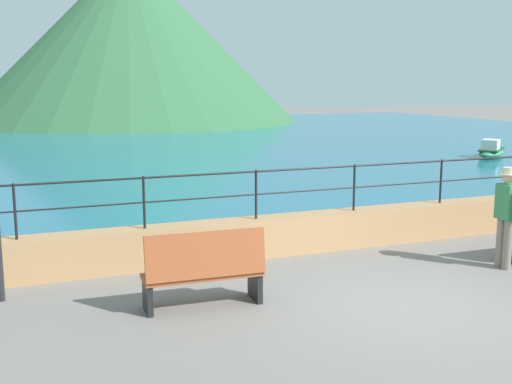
% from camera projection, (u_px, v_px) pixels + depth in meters
% --- Properties ---
extents(ground_plane, '(120.00, 120.00, 0.00)m').
position_uv_depth(ground_plane, '(405.00, 305.00, 8.97)').
color(ground_plane, slate).
extents(promenade_wall, '(20.00, 0.56, 0.70)m').
position_uv_depth(promenade_wall, '(306.00, 232.00, 11.83)').
color(promenade_wall, tan).
rests_on(promenade_wall, ground).
extents(railing, '(18.44, 0.04, 0.90)m').
position_uv_depth(railing, '(307.00, 181.00, 11.66)').
color(railing, black).
rests_on(railing, promenade_wall).
extents(lake_water, '(64.00, 44.32, 0.06)m').
position_uv_depth(lake_water, '(113.00, 143.00, 32.59)').
color(lake_water, '#236B89').
rests_on(lake_water, ground).
extents(hill_main, '(26.00, 26.00, 12.96)m').
position_uv_depth(hill_main, '(130.00, 39.00, 48.72)').
color(hill_main, '#33663D').
rests_on(hill_main, ground).
extents(bench_main, '(1.72, 0.63, 1.13)m').
position_uv_depth(bench_main, '(204.00, 270.00, 8.78)').
color(bench_main, '#9E4C28').
rests_on(bench_main, ground).
extents(person_walking, '(0.38, 0.57, 1.75)m').
position_uv_depth(person_walking, '(506.00, 212.00, 10.60)').
color(person_walking, slate).
rests_on(person_walking, ground).
extents(boat_1, '(2.36, 2.13, 0.76)m').
position_uv_depth(boat_1, '(491.00, 151.00, 25.96)').
color(boat_1, '#338C59').
rests_on(boat_1, lake_water).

